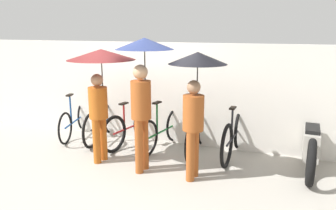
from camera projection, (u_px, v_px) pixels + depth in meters
name	position (u px, v px, depth m)	size (l,w,h in m)	color
ground_plane	(111.00, 175.00, 5.21)	(30.00, 30.00, 0.00)	#9E998E
back_wall	(154.00, 92.00, 6.68)	(12.68, 0.12, 2.01)	silver
parked_bicycle_0	(75.00, 120.00, 7.06)	(0.57, 1.65, 1.05)	black
parked_bicycle_1	(102.00, 123.00, 6.80)	(0.44, 1.68, 1.05)	black
parked_bicycle_2	(130.00, 127.00, 6.52)	(0.51, 1.69, 1.00)	black
parked_bicycle_3	(162.00, 130.00, 6.31)	(0.50, 1.70, 1.07)	black
parked_bicycle_4	(197.00, 133.00, 6.12)	(0.44, 1.68, 1.04)	black
parked_bicycle_5	(234.00, 136.00, 5.89)	(0.44, 1.78, 1.03)	black
pedestrian_leading	(100.00, 70.00, 5.50)	(1.15, 1.15, 1.95)	#B25619
pedestrian_center	(143.00, 71.00, 5.09)	(0.92, 0.92, 2.14)	#9E4C1E
pedestrian_trailing	(196.00, 84.00, 4.85)	(0.88, 0.88, 1.95)	#9E4C1E
motorcycle	(311.00, 145.00, 5.39)	(0.58, 2.06, 0.93)	black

